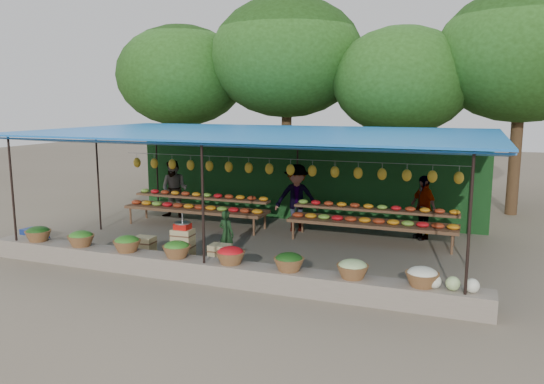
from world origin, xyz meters
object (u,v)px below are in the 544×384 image
at_px(crate_counter, 182,249).
at_px(blue_crate_front, 33,235).
at_px(vendor_seated, 226,234).
at_px(weighing_scale, 183,225).
at_px(blue_crate_back, 38,242).

distance_m(crate_counter, blue_crate_front, 4.55).
bearing_deg(vendor_seated, blue_crate_front, 18.05).
xyz_separation_m(weighing_scale, vendor_seated, (0.67, 0.78, -0.31)).
relative_size(crate_counter, vendor_seated, 2.17).
xyz_separation_m(weighing_scale, blue_crate_back, (-3.90, -0.22, -0.70)).
bearing_deg(blue_crate_front, blue_crate_back, -29.47).
bearing_deg(crate_counter, vendor_seated, 48.06).
distance_m(crate_counter, vendor_seated, 1.08).
bearing_deg(vendor_seated, crate_counter, 60.78).
bearing_deg(crate_counter, weighing_scale, 0.00).
relative_size(weighing_scale, blue_crate_back, 0.69).
bearing_deg(blue_crate_front, weighing_scale, 4.33).
xyz_separation_m(weighing_scale, blue_crate_front, (-4.57, 0.29, -0.70)).
relative_size(crate_counter, blue_crate_front, 4.52).
bearing_deg(weighing_scale, crate_counter, -180.00).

